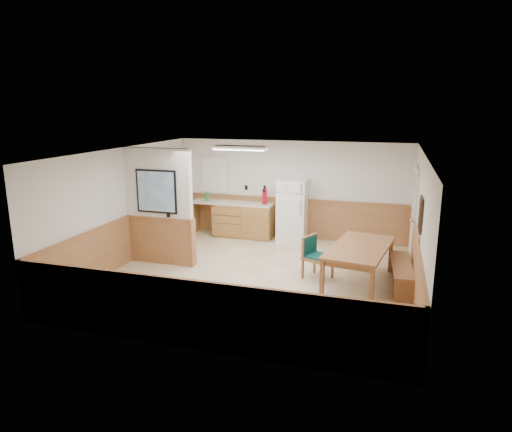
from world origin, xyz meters
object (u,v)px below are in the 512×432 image
(fire_extinguisher, at_px, (265,196))
(soap_bottle, at_px, (207,196))
(refrigerator, at_px, (292,211))
(dining_chair, at_px, (314,254))
(dining_bench, at_px, (402,269))
(dining_table, at_px, (360,251))

(fire_extinguisher, relative_size, soap_bottle, 1.97)
(refrigerator, relative_size, dining_chair, 1.87)
(dining_bench, bearing_deg, fire_extinguisher, 141.42)
(refrigerator, distance_m, dining_table, 3.06)
(dining_chair, relative_size, soap_bottle, 3.48)
(refrigerator, distance_m, fire_extinguisher, 0.81)
(dining_bench, relative_size, soap_bottle, 6.85)
(dining_table, bearing_deg, refrigerator, 136.06)
(dining_table, relative_size, dining_bench, 1.27)
(dining_bench, xyz_separation_m, dining_chair, (-1.67, -0.01, 0.15))
(fire_extinguisher, bearing_deg, soap_bottle, 175.38)
(fire_extinguisher, height_order, soap_bottle, fire_extinguisher)
(refrigerator, bearing_deg, dining_table, -54.66)
(dining_table, relative_size, dining_chair, 2.49)
(soap_bottle, bearing_deg, fire_extinguisher, 0.55)
(dining_bench, bearing_deg, refrigerator, 135.19)
(refrigerator, xyz_separation_m, dining_chair, (0.96, -2.35, -0.30))
(dining_chair, height_order, soap_bottle, soap_bottle)
(dining_table, distance_m, dining_bench, 0.85)
(dining_bench, height_order, dining_chair, dining_chair)
(refrigerator, height_order, soap_bottle, refrigerator)
(dining_table, bearing_deg, dining_chair, -176.78)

